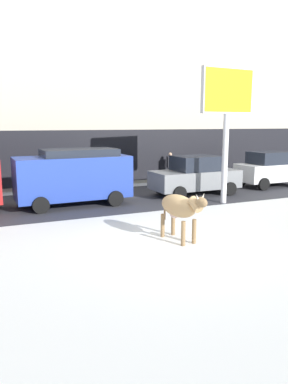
# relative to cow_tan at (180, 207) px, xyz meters

# --- Properties ---
(ground_plane) EXTENTS (120.00, 120.00, 0.00)m
(ground_plane) POSITION_rel_cow_tan_xyz_m (-0.43, -0.69, -0.99)
(ground_plane) COLOR white
(road_strip) EXTENTS (60.00, 5.60, 0.01)m
(road_strip) POSITION_rel_cow_tan_xyz_m (-0.43, 6.40, -0.99)
(road_strip) COLOR #333338
(road_strip) RESTS_ON ground
(building_facade) EXTENTS (44.00, 6.10, 13.00)m
(building_facade) POSITION_rel_cow_tan_xyz_m (-0.43, 13.15, 5.49)
(building_facade) COLOR #BCB29E
(building_facade) RESTS_ON ground
(cow_tan) EXTENTS (0.81, 1.93, 1.54)m
(cow_tan) POSITION_rel_cow_tan_xyz_m (0.00, 0.00, 0.00)
(cow_tan) COLOR tan
(cow_tan) RESTS_ON ground
(billboard) EXTENTS (2.53, 0.38, 5.56)m
(billboard) POSITION_rel_cow_tan_xyz_m (4.25, 3.84, 3.32)
(billboard) COLOR silver
(billboard) RESTS_ON ground
(car_blue_van) EXTENTS (4.65, 2.21, 2.32)m
(car_blue_van) POSITION_rel_cow_tan_xyz_m (-1.69, 5.98, 0.25)
(car_blue_van) COLOR #233D9E
(car_blue_van) RESTS_ON ground
(car_grey_sedan) EXTENTS (4.24, 2.07, 1.84)m
(car_grey_sedan) POSITION_rel_cow_tan_xyz_m (4.10, 5.94, -0.09)
(car_grey_sedan) COLOR slate
(car_grey_sedan) RESTS_ON ground
(car_white_hatchback) EXTENTS (3.54, 2.00, 1.86)m
(car_white_hatchback) POSITION_rel_cow_tan_xyz_m (8.96, 6.43, -0.07)
(car_white_hatchback) COLOR white
(car_white_hatchback) RESTS_ON ground
(pedestrian_near_billboard) EXTENTS (0.36, 0.24, 1.73)m
(pedestrian_near_billboard) POSITION_rel_cow_tan_xyz_m (4.61, 9.51, -0.11)
(pedestrian_near_billboard) COLOR #282833
(pedestrian_near_billboard) RESTS_ON ground
(pedestrian_by_cars) EXTENTS (0.36, 0.24, 1.73)m
(pedestrian_by_cars) POSITION_rel_cow_tan_xyz_m (-1.70, 9.51, -0.11)
(pedestrian_by_cars) COLOR #282833
(pedestrian_by_cars) RESTS_ON ground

